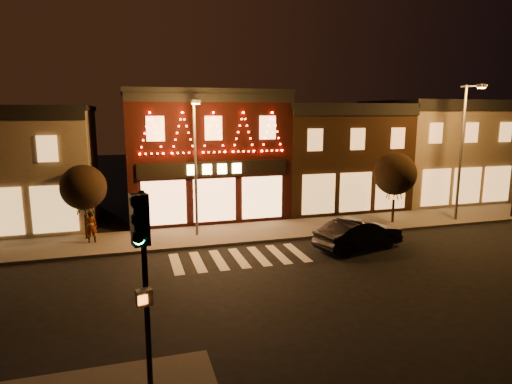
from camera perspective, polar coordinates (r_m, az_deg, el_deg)
name	(u,v)px	position (r m, az deg, el deg)	size (l,w,h in m)	color
ground	(264,290)	(17.66, 1.05, -12.67)	(120.00, 120.00, 0.00)	black
sidewalk_far	(256,232)	(25.42, -0.06, -5.23)	(44.00, 4.00, 0.15)	#47423D
building_pulp	(203,153)	(30.00, -6.99, 5.05)	(10.20, 8.34, 8.30)	black
building_right_a	(330,155)	(32.96, 9.59, 4.75)	(9.20, 8.28, 7.50)	#372313
building_right_b	(432,150)	(37.76, 22.03, 5.07)	(9.20, 8.28, 7.80)	#665D49
traffic_signal_near	(143,257)	(10.19, -14.60, -8.27)	(0.42, 0.53, 5.06)	black
streetlamp_mid	(195,158)	(23.80, -7.91, 4.48)	(0.48, 1.70, 7.42)	#59595E
streetlamp_right	(464,142)	(29.89, 25.52, 5.86)	(0.79, 1.92, 8.41)	#59595E
tree_left	(84,187)	(25.00, -21.62, 0.57)	(2.41, 2.41, 4.03)	black
tree_right	(395,174)	(28.10, 17.72, 2.25)	(2.59, 2.59, 4.33)	black
dark_sedan	(359,234)	(22.98, 13.27, -5.38)	(1.66, 4.76, 1.57)	black
pedestrian	(91,227)	(24.55, -20.77, -4.26)	(0.62, 0.41, 1.69)	gray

